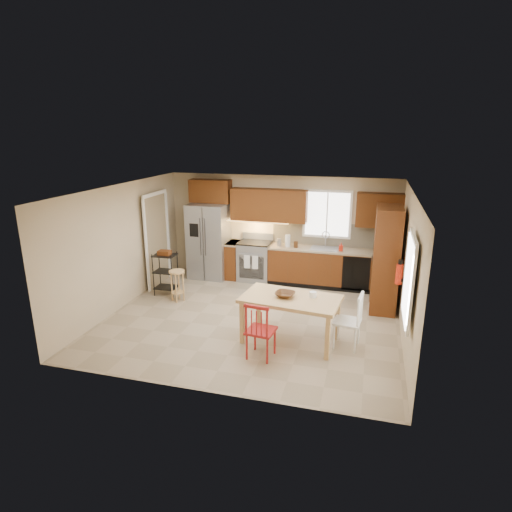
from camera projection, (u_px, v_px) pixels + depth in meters
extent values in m
plane|color=tan|center=(252.00, 318.00, 8.31)|extent=(5.50, 5.50, 0.00)
cube|color=silver|center=(252.00, 190.00, 7.59)|extent=(5.50, 5.00, 0.02)
cube|color=#CCB793|center=(280.00, 228.00, 10.26)|extent=(5.50, 0.02, 2.50)
cube|color=#CCB793|center=(201.00, 309.00, 5.64)|extent=(5.50, 0.02, 2.50)
cube|color=#CCB793|center=(122.00, 247.00, 8.64)|extent=(0.02, 5.00, 2.50)
cube|color=#CCB793|center=(408.00, 269.00, 7.26)|extent=(0.02, 5.00, 2.50)
cube|color=gray|center=(209.00, 241.00, 10.44)|extent=(0.92, 0.75, 1.82)
cube|color=gray|center=(255.00, 261.00, 10.33)|extent=(0.76, 0.63, 0.92)
cube|color=#5F2C11|center=(234.00, 260.00, 10.49)|extent=(0.30, 0.60, 0.90)
cube|color=#5F2C11|center=(332.00, 268.00, 9.89)|extent=(2.92, 0.60, 0.90)
cube|color=black|center=(356.00, 274.00, 9.48)|extent=(0.60, 0.02, 0.78)
cube|color=#C6B895|center=(334.00, 235.00, 9.94)|extent=(2.92, 0.03, 0.55)
cube|color=#562B0E|center=(210.00, 191.00, 10.29)|extent=(1.00, 0.35, 0.55)
cube|color=#562B0E|center=(269.00, 205.00, 10.00)|extent=(1.80, 0.35, 0.75)
cube|color=#562B0E|center=(380.00, 210.00, 9.37)|extent=(1.00, 0.35, 0.75)
cube|color=white|center=(327.00, 214.00, 9.85)|extent=(1.12, 0.04, 1.12)
cube|color=gray|center=(324.00, 250.00, 9.82)|extent=(0.62, 0.46, 0.16)
cube|color=#FFBF66|center=(256.00, 221.00, 10.16)|extent=(1.60, 0.30, 0.01)
imported|color=red|center=(341.00, 247.00, 9.59)|extent=(0.09, 0.09, 0.19)
cylinder|color=white|center=(288.00, 241.00, 9.93)|extent=(0.12, 0.12, 0.28)
cylinder|color=gray|center=(279.00, 242.00, 10.00)|extent=(0.11, 0.11, 0.18)
cylinder|color=#532D16|center=(296.00, 245.00, 9.88)|extent=(0.10, 0.10, 0.14)
cube|color=#5F2C11|center=(386.00, 259.00, 8.50)|extent=(0.50, 0.95, 2.10)
cylinder|color=red|center=(399.00, 274.00, 7.47)|extent=(0.12, 0.12, 0.36)
cube|color=white|center=(409.00, 280.00, 6.15)|extent=(0.04, 1.02, 1.32)
cube|color=#8C7A59|center=(157.00, 241.00, 9.88)|extent=(0.04, 0.95, 2.10)
imported|color=#532D16|center=(285.00, 297.00, 7.23)|extent=(0.37, 0.37, 0.08)
cylinder|color=white|center=(313.00, 296.00, 7.20)|extent=(0.14, 0.14, 0.15)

